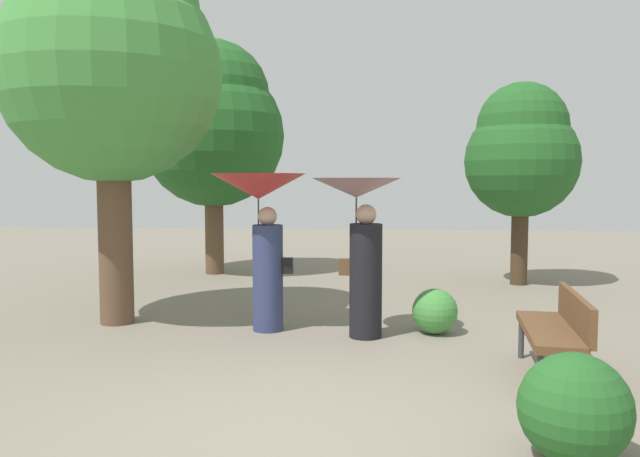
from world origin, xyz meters
TOP-DOWN VIEW (x-y plane):
  - ground_plane at (0.00, 0.00)m, footprint 40.00×40.00m
  - person_left at (-0.70, 3.21)m, footprint 1.20×1.20m
  - person_right at (0.56, 2.96)m, footprint 1.08×1.08m
  - park_bench at (2.48, 1.51)m, footprint 0.66×1.55m
  - tree_near_left at (-2.71, 3.43)m, footprint 2.88×2.88m
  - tree_near_right at (3.39, 7.09)m, footprint 2.05×2.05m
  - tree_mid_left at (-2.55, 7.94)m, footprint 2.90×2.90m
  - bush_path_left at (1.48, 3.20)m, footprint 0.57×0.57m
  - bush_path_right at (2.07, -0.33)m, footprint 0.75×0.75m

SIDE VIEW (x-z plane):
  - ground_plane at x=0.00m, z-range 0.00..0.00m
  - bush_path_left at x=1.48m, z-range 0.00..0.57m
  - bush_path_right at x=2.07m, z-range 0.00..0.75m
  - park_bench at x=2.48m, z-range 0.10..0.93m
  - person_right at x=0.56m, z-range 0.36..2.30m
  - person_left at x=-0.70m, z-range 0.48..2.48m
  - tree_near_right at x=3.39m, z-range 0.60..4.29m
  - tree_mid_left at x=-2.55m, z-range 0.70..5.44m
  - tree_near_left at x=-2.71m, z-range 0.91..6.25m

